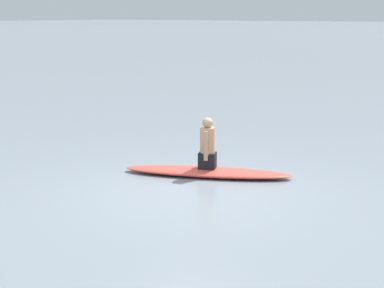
# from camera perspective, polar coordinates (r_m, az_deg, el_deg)

# --- Properties ---
(ground_plane) EXTENTS (400.00, 400.00, 0.00)m
(ground_plane) POSITION_cam_1_polar(r_m,az_deg,el_deg) (10.18, 0.12, -4.32)
(ground_plane) COLOR gray
(surfboard) EXTENTS (2.98, 1.91, 0.14)m
(surfboard) POSITION_cam_1_polar(r_m,az_deg,el_deg) (11.13, 1.40, -2.55)
(surfboard) COLOR #D84C3F
(surfboard) RESTS_ON ground
(person_paddler) EXTENTS (0.38, 0.39, 0.91)m
(person_paddler) POSITION_cam_1_polar(r_m,az_deg,el_deg) (11.02, 1.42, -0.13)
(person_paddler) COLOR black
(person_paddler) RESTS_ON surfboard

